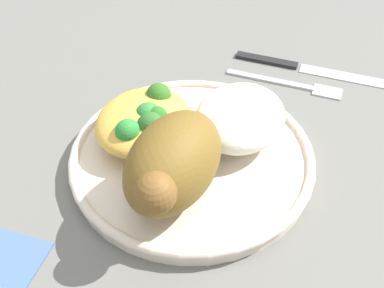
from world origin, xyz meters
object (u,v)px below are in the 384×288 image
at_px(mac_cheese_with_broccoli, 146,119).
at_px(fork, 291,83).
at_px(roasted_chicken, 172,164).
at_px(plate, 192,158).
at_px(rice_pile, 240,117).
at_px(knife, 300,66).

distance_m(mac_cheese_with_broccoli, fork, 0.20).
xyz_separation_m(mac_cheese_with_broccoli, fork, (-0.17, 0.10, -0.04)).
height_order(roasted_chicken, mac_cheese_with_broccoli, roasted_chicken).
bearing_deg(plate, fork, 165.84).
bearing_deg(rice_pile, mac_cheese_with_broccoli, -62.60).
xyz_separation_m(plate, knife, (-0.22, 0.04, -0.01)).
distance_m(roasted_chicken, knife, 0.28).
distance_m(plate, knife, 0.22).
xyz_separation_m(plate, fork, (-0.18, 0.04, -0.01)).
relative_size(mac_cheese_with_broccoli, fork, 0.75).
relative_size(rice_pile, fork, 0.73).
xyz_separation_m(roasted_chicken, mac_cheese_with_broccoli, (-0.06, -0.06, -0.02)).
height_order(fork, knife, knife).
distance_m(roasted_chicken, mac_cheese_with_broccoli, 0.09).
xyz_separation_m(fork, knife, (-0.04, -0.00, 0.00)).
relative_size(roasted_chicken, fork, 0.87).
relative_size(rice_pile, knife, 0.55).
bearing_deg(mac_cheese_with_broccoli, knife, 155.68).
height_order(rice_pile, knife, rice_pile).
height_order(plate, rice_pile, rice_pile).
distance_m(plate, roasted_chicken, 0.08).
relative_size(plate, knife, 1.29).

